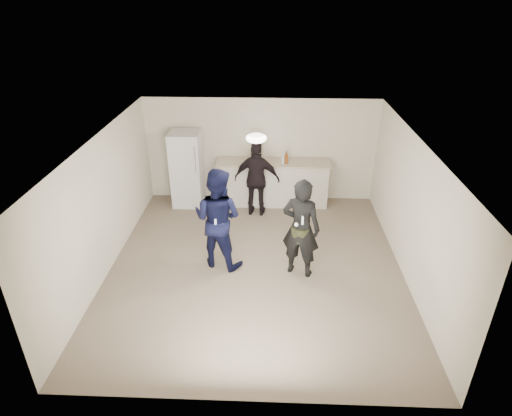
{
  "coord_description": "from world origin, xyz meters",
  "views": [
    {
      "loc": [
        0.28,
        -6.72,
        4.79
      ],
      "look_at": [
        0.0,
        0.2,
        1.15
      ],
      "focal_mm": 30.0,
      "sensor_mm": 36.0,
      "label": 1
    }
  ],
  "objects_px": {
    "counter": "(273,184)",
    "man": "(218,218)",
    "shaker": "(253,160)",
    "woman": "(301,228)",
    "spectator": "(257,179)",
    "fridge": "(187,169)"
  },
  "relations": [
    {
      "from": "counter",
      "to": "woman",
      "type": "xyz_separation_m",
      "value": [
        0.51,
        -2.83,
        0.42
      ]
    },
    {
      "from": "shaker",
      "to": "woman",
      "type": "relative_size",
      "value": 0.09
    },
    {
      "from": "counter",
      "to": "woman",
      "type": "bearing_deg",
      "value": -79.85
    },
    {
      "from": "spectator",
      "to": "shaker",
      "type": "bearing_deg",
      "value": -69.79
    },
    {
      "from": "man",
      "to": "spectator",
      "type": "relative_size",
      "value": 1.11
    },
    {
      "from": "man",
      "to": "fridge",
      "type": "bearing_deg",
      "value": -47.2
    },
    {
      "from": "man",
      "to": "woman",
      "type": "height_order",
      "value": "man"
    },
    {
      "from": "counter",
      "to": "man",
      "type": "xyz_separation_m",
      "value": [
        -1.01,
        -2.58,
        0.45
      ]
    },
    {
      "from": "shaker",
      "to": "man",
      "type": "height_order",
      "value": "man"
    },
    {
      "from": "man",
      "to": "woman",
      "type": "relative_size",
      "value": 1.03
    },
    {
      "from": "shaker",
      "to": "spectator",
      "type": "distance_m",
      "value": 0.52
    },
    {
      "from": "counter",
      "to": "shaker",
      "type": "distance_m",
      "value": 0.81
    },
    {
      "from": "counter",
      "to": "shaker",
      "type": "bearing_deg",
      "value": -162.7
    },
    {
      "from": "spectator",
      "to": "counter",
      "type": "bearing_deg",
      "value": -116.49
    },
    {
      "from": "fridge",
      "to": "man",
      "type": "distance_m",
      "value": 2.71
    },
    {
      "from": "counter",
      "to": "spectator",
      "type": "height_order",
      "value": "spectator"
    },
    {
      "from": "man",
      "to": "woman",
      "type": "xyz_separation_m",
      "value": [
        1.51,
        -0.25,
        -0.03
      ]
    },
    {
      "from": "man",
      "to": "woman",
      "type": "bearing_deg",
      "value": -169.17
    },
    {
      "from": "counter",
      "to": "shaker",
      "type": "relative_size",
      "value": 15.29
    },
    {
      "from": "shaker",
      "to": "fridge",
      "type": "bearing_deg",
      "value": 177.35
    },
    {
      "from": "counter",
      "to": "man",
      "type": "height_order",
      "value": "man"
    },
    {
      "from": "woman",
      "to": "man",
      "type": "bearing_deg",
      "value": 10.06
    }
  ]
}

